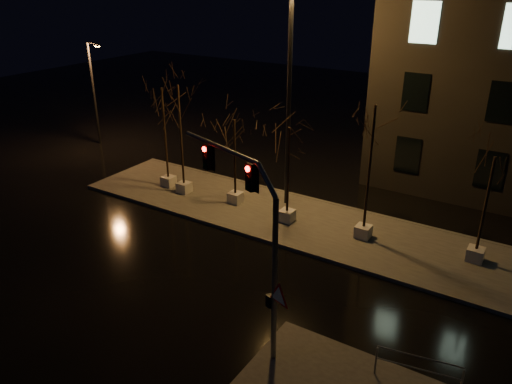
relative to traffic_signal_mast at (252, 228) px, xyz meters
The scene contains 12 objects.
ground 5.99m from the traffic_signal_mast, 146.13° to the left, with size 90.00×90.00×0.00m, color black.
median 10.00m from the traffic_signal_mast, 112.97° to the left, with size 22.00×5.00×0.15m, color #45433E.
tree_0 13.51m from the traffic_signal_mast, 142.65° to the left, with size 1.80×1.80×5.57m.
tree_1 12.35m from the traffic_signal_mast, 139.84° to the left, with size 1.80×1.80×5.90m.
tree_2 10.52m from the traffic_signal_mast, 127.38° to the left, with size 1.80×1.80×4.46m.
tree_3 8.55m from the traffic_signal_mast, 111.65° to the left, with size 1.80×1.80×4.70m.
tree_4 8.39m from the traffic_signal_mast, 86.70° to the left, with size 1.80×1.80×6.14m.
tree_5 10.28m from the traffic_signal_mast, 60.39° to the left, with size 1.80×1.80×4.61m.
traffic_signal_mast is the anchor object (origin of this frame).
streetlight_main 10.77m from the traffic_signal_mast, 113.23° to the left, with size 2.58×1.09×10.53m.
streetlight_far 23.19m from the traffic_signal_mast, 149.78° to the left, with size 1.35×0.35×6.87m.
guard_rail_a 6.06m from the traffic_signal_mast, 10.13° to the left, with size 2.34×0.47×1.03m.
Camera 1 is at (10.41, -13.08, 10.93)m, focal length 35.00 mm.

